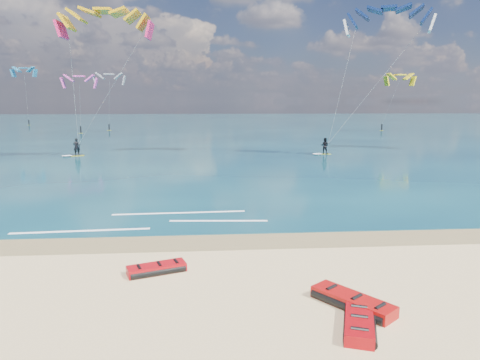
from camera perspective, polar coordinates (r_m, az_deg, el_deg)
The scene contains 10 objects.
ground at distance 55.93m, azimuth -7.08°, elevation 3.94°, with size 320.00×320.00×0.00m, color tan.
wet_sand_strip at distance 19.72m, azimuth -12.09°, elevation -8.26°, with size 320.00×2.40×0.01m, color brown.
sea at distance 119.70m, azimuth -5.66°, elevation 7.40°, with size 320.00×200.00×0.04m, color #0B2B3D.
packed_kite_left at distance 16.49m, azimuth -11.04°, elevation -12.02°, with size 2.31×1.02×0.37m, color #A8080F, non-canonical shape.
packed_kite_mid at distance 14.19m, azimuth 14.75°, elevation -16.04°, with size 2.86×1.18×0.43m, color #A20C0B, non-canonical shape.
packed_kite_right at distance 12.99m, azimuth 15.56°, elevation -18.71°, with size 2.21×1.12×0.41m, color #98060B, non-canonical shape.
kitesurfer_main at distance 49.34m, azimuth -19.28°, elevation 12.91°, with size 13.25×6.83×17.02m.
kitesurfer_far at distance 50.41m, azimuth 15.39°, elevation 13.39°, with size 12.99×7.70×17.65m.
shoreline_foam at distance 23.07m, azimuth -10.80°, elevation -5.35°, with size 12.65×3.65×0.01m.
distant_kites at distance 96.27m, azimuth -13.16°, elevation 10.11°, with size 91.17×33.65×14.51m.
Camera 1 is at (2.70, -15.51, 6.24)m, focal length 32.00 mm.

